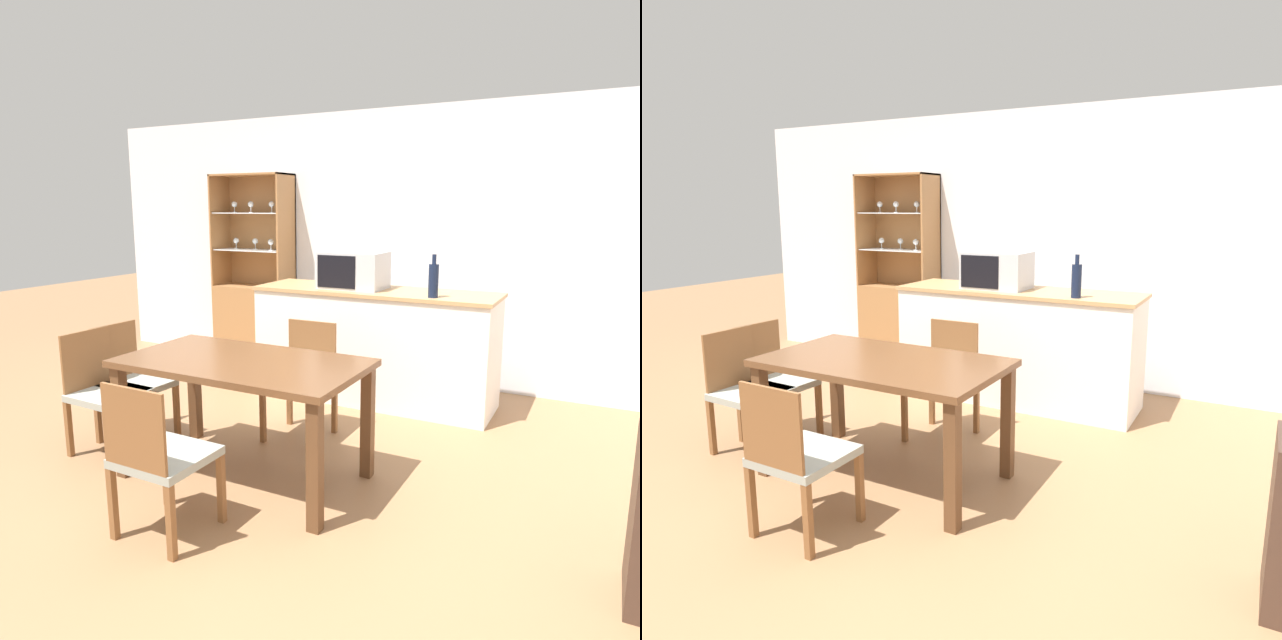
# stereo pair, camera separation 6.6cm
# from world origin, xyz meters

# --- Properties ---
(ground_plane) EXTENTS (18.00, 18.00, 0.00)m
(ground_plane) POSITION_xyz_m (0.00, 0.00, 0.00)
(ground_plane) COLOR #936B47
(wall_back) EXTENTS (6.80, 0.06, 2.55)m
(wall_back) POSITION_xyz_m (0.00, 2.63, 1.27)
(wall_back) COLOR silver
(wall_back) RESTS_ON ground_plane
(kitchen_counter) EXTENTS (2.07, 0.64, 0.97)m
(kitchen_counter) POSITION_xyz_m (0.03, 1.89, 0.49)
(kitchen_counter) COLOR white
(kitchen_counter) RESTS_ON ground_plane
(display_cabinet) EXTENTS (0.83, 0.36, 1.98)m
(display_cabinet) POSITION_xyz_m (-1.55, 2.43, 0.58)
(display_cabinet) COLOR #A37042
(display_cabinet) RESTS_ON ground_plane
(dining_table) EXTENTS (1.47, 0.81, 0.75)m
(dining_table) POSITION_xyz_m (-0.13, 0.17, 0.65)
(dining_table) COLOR brown
(dining_table) RESTS_ON ground_plane
(dining_chair_side_left_near) EXTENTS (0.44, 0.44, 0.83)m
(dining_chair_side_left_near) POSITION_xyz_m (-1.19, 0.05, 0.42)
(dining_chair_side_left_near) COLOR #999E93
(dining_chair_side_left_near) RESTS_ON ground_plane
(dining_chair_head_far) EXTENTS (0.43, 0.43, 0.83)m
(dining_chair_head_far) POSITION_xyz_m (-0.13, 0.91, 0.42)
(dining_chair_head_far) COLOR #999E93
(dining_chair_head_far) RESTS_ON ground_plane
(dining_chair_head_near) EXTENTS (0.43, 0.43, 0.83)m
(dining_chair_head_near) POSITION_xyz_m (-0.13, -0.56, 0.42)
(dining_chair_head_near) COLOR #999E93
(dining_chair_head_near) RESTS_ON ground_plane
(dining_chair_side_left_far) EXTENTS (0.45, 0.45, 0.83)m
(dining_chair_side_left_far) POSITION_xyz_m (-1.19, 0.30, 0.42)
(dining_chair_side_left_far) COLOR #999E93
(dining_chair_side_left_far) RESTS_ON ground_plane
(microwave) EXTENTS (0.54, 0.38, 0.31)m
(microwave) POSITION_xyz_m (-0.17, 1.88, 1.12)
(microwave) COLOR #B7BABF
(microwave) RESTS_ON kitchen_counter
(wine_bottle) EXTENTS (0.08, 0.08, 0.33)m
(wine_bottle) POSITION_xyz_m (0.59, 1.69, 1.11)
(wine_bottle) COLOR #141E38
(wine_bottle) RESTS_ON kitchen_counter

